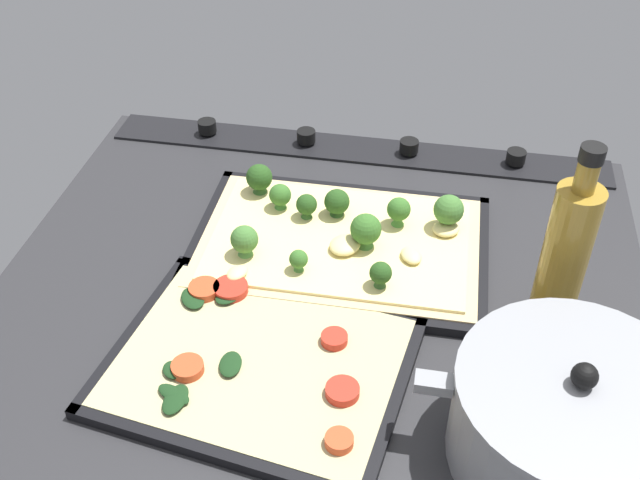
# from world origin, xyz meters

# --- Properties ---
(ground_plane) EXTENTS (0.78, 0.72, 0.03)m
(ground_plane) POSITION_xyz_m (0.00, 0.00, -0.01)
(ground_plane) COLOR #28282B
(stove_control_panel) EXTENTS (0.75, 0.07, 0.03)m
(stove_control_panel) POSITION_xyz_m (-0.00, -0.32, 0.01)
(stove_control_panel) COLOR black
(stove_control_panel) RESTS_ON ground_plane
(baking_tray_front) EXTENTS (0.37, 0.26, 0.01)m
(baking_tray_front) POSITION_xyz_m (-0.01, -0.09, 0.00)
(baking_tray_front) COLOR black
(baking_tray_front) RESTS_ON ground_plane
(broccoli_pizza) EXTENTS (0.35, 0.23, 0.06)m
(broccoli_pizza) POSITION_xyz_m (-0.01, -0.10, 0.02)
(broccoli_pizza) COLOR #D3B77F
(broccoli_pizza) RESTS_ON baking_tray_front
(baking_tray_back) EXTENTS (0.35, 0.29, 0.01)m
(baking_tray_back) POSITION_xyz_m (0.04, 0.12, 0.00)
(baking_tray_back) COLOR black
(baking_tray_back) RESTS_ON ground_plane
(veggie_pizza_back) EXTENTS (0.32, 0.26, 0.02)m
(veggie_pizza_back) POSITION_xyz_m (0.04, 0.12, 0.01)
(veggie_pizza_back) COLOR tan
(veggie_pizza_back) RESTS_ON baking_tray_back
(cooking_pot) EXTENTS (0.29, 0.22, 0.13)m
(cooking_pot) POSITION_xyz_m (-0.27, 0.17, 0.05)
(cooking_pot) COLOR gray
(cooking_pot) RESTS_ON ground_plane
(oil_bottle) EXTENTS (0.05, 0.05, 0.23)m
(oil_bottle) POSITION_xyz_m (-0.27, -0.01, 0.10)
(oil_bottle) COLOR olive
(oil_bottle) RESTS_ON ground_plane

